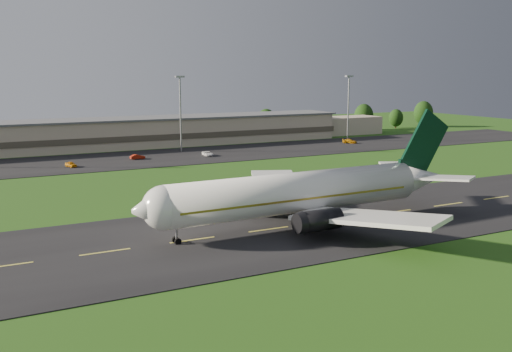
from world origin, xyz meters
name	(u,v)px	position (x,y,z in m)	size (l,w,h in m)	color
ground	(336,221)	(0.00, 0.00, 0.00)	(360.00, 360.00, 0.00)	#1D4611
taxiway	(336,220)	(0.00, 0.00, 0.05)	(220.00, 30.00, 0.10)	black
apron	(173,156)	(0.00, 72.00, 0.05)	(260.00, 30.00, 0.10)	black
airliner	(301,193)	(-5.90, 0.02, 4.66)	(51.27, 42.17, 15.57)	white
terminal	(167,131)	(6.40, 96.18, 3.99)	(145.00, 16.00, 8.40)	#BDA890
light_mast_centre	(180,105)	(5.00, 80.00, 12.74)	(2.40, 1.20, 20.35)	gray
light_mast_east	(348,100)	(60.00, 80.00, 12.74)	(2.40, 1.20, 20.35)	gray
tree_line	(239,122)	(34.82, 106.27, 4.94)	(195.87, 8.52, 10.16)	black
service_vehicle_a	(71,164)	(-26.13, 66.39, 0.70)	(1.41, 3.51, 1.20)	orange
service_vehicle_b	(138,157)	(-9.50, 71.26, 0.70)	(1.26, 3.61, 1.19)	maroon
service_vehicle_c	(208,154)	(8.05, 68.68, 0.69)	(1.96, 4.25, 1.18)	white
service_vehicle_d	(350,141)	(56.62, 74.17, 0.74)	(1.79, 4.39, 1.27)	orange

